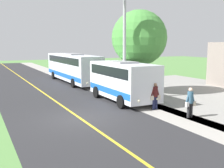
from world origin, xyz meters
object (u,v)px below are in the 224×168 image
at_px(pedestrian_with_bags, 190,101).
at_px(pedestrian_waiting, 155,95).
at_px(street_light_pole, 123,37).
at_px(tree_curbside, 139,38).
at_px(shuttle_bus_front, 123,79).
at_px(transit_bus_rear, 72,67).

bearing_deg(pedestrian_with_bags, pedestrian_waiting, -75.30).
height_order(pedestrian_waiting, street_light_pole, street_light_pole).
height_order(pedestrian_waiting, tree_curbside, tree_curbside).
bearing_deg(shuttle_bus_front, transit_bus_rear, -89.60).
distance_m(pedestrian_with_bags, pedestrian_waiting, 2.62).
bearing_deg(tree_curbside, transit_bus_rear, -72.34).
xyz_separation_m(pedestrian_with_bags, tree_curbside, (-1.61, -8.12, 3.79)).
distance_m(shuttle_bus_front, tree_curbside, 4.79).
distance_m(pedestrian_with_bags, tree_curbside, 9.11).
bearing_deg(street_light_pole, transit_bus_rear, -87.87).
relative_size(pedestrian_with_bags, tree_curbside, 0.25).
height_order(transit_bus_rear, pedestrian_with_bags, transit_bus_rear).
xyz_separation_m(transit_bus_rear, street_light_pole, (-0.40, 10.86, 3.01)).
distance_m(pedestrian_waiting, tree_curbside, 7.13).
bearing_deg(street_light_pole, shuttle_bus_front, 61.00).
bearing_deg(pedestrian_waiting, tree_curbside, -112.15).
xyz_separation_m(transit_bus_rear, pedestrian_with_bags, (-1.31, 17.28, -0.80)).
xyz_separation_m(street_light_pole, tree_curbside, (-2.51, -1.69, -0.02)).
bearing_deg(shuttle_bus_front, pedestrian_with_bags, 101.88).
xyz_separation_m(shuttle_bus_front, street_light_pole, (-0.33, -0.59, 3.13)).
bearing_deg(transit_bus_rear, shuttle_bus_front, 90.40).
bearing_deg(pedestrian_waiting, pedestrian_with_bags, 104.70).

